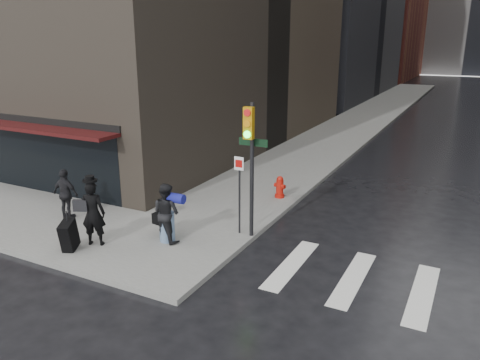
# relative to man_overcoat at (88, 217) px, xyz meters

# --- Properties ---
(ground) EXTENTS (140.00, 140.00, 0.00)m
(ground) POSITION_rel_man_overcoat_xyz_m (1.73, 0.75, -0.99)
(ground) COLOR black
(ground) RESTS_ON ground
(sidewalk_left) EXTENTS (4.00, 50.00, 0.15)m
(sidewalk_left) POSITION_rel_man_overcoat_xyz_m (1.73, 27.75, -0.92)
(sidewalk_left) COLOR slate
(sidewalk_left) RESTS_ON ground
(crosswalk) EXTENTS (8.50, 3.00, 0.01)m
(crosswalk) POSITION_rel_man_overcoat_xyz_m (9.23, 1.75, -0.99)
(crosswalk) COLOR silver
(crosswalk) RESTS_ON ground
(storefront) EXTENTS (8.40, 1.11, 2.83)m
(storefront) POSITION_rel_man_overcoat_xyz_m (-5.27, 2.65, 0.83)
(storefront) COLOR black
(storefront) RESTS_ON ground
(man_overcoat) EXTENTS (1.00, 1.32, 2.01)m
(man_overcoat) POSITION_rel_man_overcoat_xyz_m (0.00, 0.00, 0.00)
(man_overcoat) COLOR black
(man_overcoat) RESTS_ON ground
(man_jeans) EXTENTS (1.18, 0.78, 1.68)m
(man_jeans) POSITION_rel_man_overcoat_xyz_m (1.70, 1.24, 0.00)
(man_jeans) COLOR black
(man_jeans) RESTS_ON ground
(man_greycoat) EXTENTS (0.96, 0.45, 1.60)m
(man_greycoat) POSITION_rel_man_overcoat_xyz_m (-2.12, 1.21, -0.04)
(man_greycoat) COLOR black
(man_greycoat) RESTS_ON ground
(traffic_light) EXTENTS (0.96, 0.43, 3.83)m
(traffic_light) POSITION_rel_man_overcoat_xyz_m (3.60, 2.56, 1.63)
(traffic_light) COLOR black
(traffic_light) RESTS_ON ground
(fire_hydrant) EXTENTS (0.45, 0.34, 0.79)m
(fire_hydrant) POSITION_rel_man_overcoat_xyz_m (3.05, 6.14, -0.49)
(fire_hydrant) COLOR #B2150A
(fire_hydrant) RESTS_ON ground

